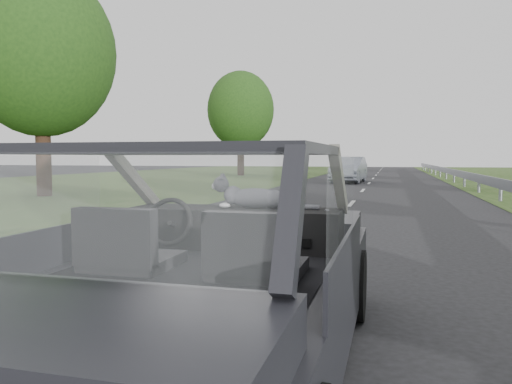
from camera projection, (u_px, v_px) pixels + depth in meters
The scene contains 10 objects.
ground at pixel (206, 372), 3.20m from camera, with size 140.00×140.00×0.00m, color black.
subject_car at pixel (205, 261), 3.15m from camera, with size 1.80×4.00×1.45m, color black.
dashboard at pixel (235, 228), 3.74m from camera, with size 1.58×0.45×0.30m, color black.
driver_seat at pixel (125, 241), 2.96m from camera, with size 0.50×0.72×0.42m, color black.
passenger_seat at pixel (254, 248), 2.76m from camera, with size 0.50×0.72×0.42m, color black.
steering_wheel at pixel (169, 222), 3.56m from camera, with size 0.36×0.36×0.04m, color black.
cat at pixel (255, 197), 3.73m from camera, with size 0.58×0.18×0.26m, color gray.
other_car at pixel (349, 170), 27.16m from camera, with size 1.68×4.26×1.40m, color #B4BCD0.
tree_5 at pixel (41, 86), 17.36m from camera, with size 5.10×5.10×7.73m, color #1F4215, non-canonical shape.
tree_6 at pixel (241, 125), 37.36m from camera, with size 5.00×5.00×7.57m, color #1F4215, non-canonical shape.
Camera 1 is at (1.13, -2.92, 1.38)m, focal length 35.00 mm.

